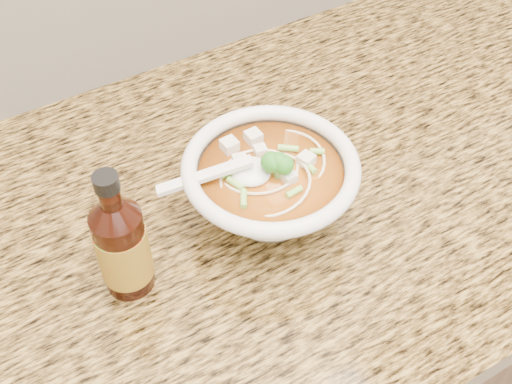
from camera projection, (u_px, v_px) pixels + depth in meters
cabinet at (267, 355)px, 1.19m from camera, size 4.00×0.65×0.86m
counter_slab at (271, 194)px, 0.86m from camera, size 4.00×0.68×0.04m
soup_bowl at (270, 188)px, 0.77m from camera, size 0.24×0.21×0.12m
hot_sauce_bottle at (122, 246)px, 0.69m from camera, size 0.08×0.08×0.18m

